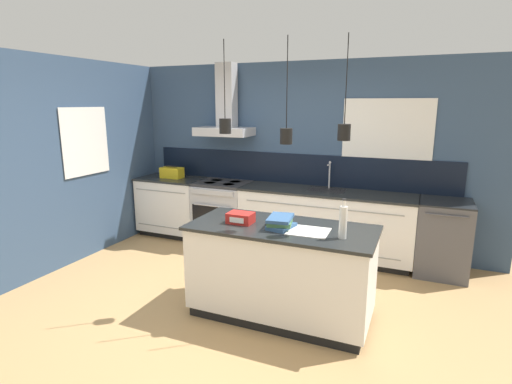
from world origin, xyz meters
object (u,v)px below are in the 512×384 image
(dishwasher, at_px, (443,238))
(book_stack, at_px, (281,222))
(oven_range, at_px, (223,212))
(bottle_on_island, at_px, (343,222))
(red_supply_box, at_px, (241,218))
(yellow_toolbox, at_px, (172,173))

(dishwasher, xyz_separation_m, book_stack, (-1.46, -1.74, 0.51))
(oven_range, height_order, bottle_on_island, bottle_on_island)
(dishwasher, height_order, red_supply_box, red_supply_box)
(oven_range, relative_size, yellow_toolbox, 2.68)
(bottle_on_island, xyz_separation_m, book_stack, (-0.59, 0.07, -0.09))
(red_supply_box, bearing_deg, yellow_toolbox, 138.80)
(dishwasher, bearing_deg, yellow_toolbox, 180.00)
(dishwasher, bearing_deg, book_stack, -130.08)
(book_stack, bearing_deg, bottle_on_island, -6.79)
(oven_range, height_order, dishwasher, same)
(book_stack, distance_m, red_supply_box, 0.41)
(oven_range, xyz_separation_m, yellow_toolbox, (-0.88, 0.00, 0.54))
(dishwasher, height_order, book_stack, book_stack)
(book_stack, bearing_deg, yellow_toolbox, 144.05)
(oven_range, distance_m, red_supply_box, 2.12)
(dishwasher, bearing_deg, red_supply_box, -137.04)
(oven_range, bearing_deg, dishwasher, 0.08)
(red_supply_box, bearing_deg, book_stack, 0.48)
(yellow_toolbox, bearing_deg, book_stack, -35.95)
(dishwasher, distance_m, book_stack, 2.33)
(book_stack, xyz_separation_m, yellow_toolbox, (-2.40, 1.74, 0.02))
(bottle_on_island, bearing_deg, oven_range, 139.37)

